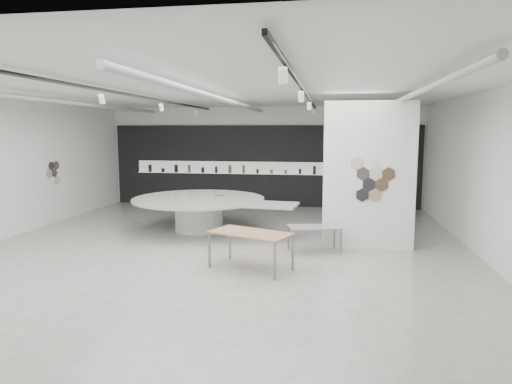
% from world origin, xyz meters
% --- Properties ---
extents(room, '(12.02, 14.02, 3.82)m').
position_xyz_m(room, '(-0.09, -0.00, 2.07)').
color(room, '#A7A69D').
rests_on(room, ground).
extents(back_wall_display, '(11.80, 0.27, 3.10)m').
position_xyz_m(back_wall_display, '(-0.08, 6.93, 1.54)').
color(back_wall_display, black).
rests_on(back_wall_display, ground).
extents(partition_column, '(2.20, 0.38, 3.60)m').
position_xyz_m(partition_column, '(3.50, 1.00, 1.80)').
color(partition_column, white).
rests_on(partition_column, ground).
extents(display_island, '(5.03, 4.17, 0.98)m').
position_xyz_m(display_island, '(-1.10, 2.18, 0.63)').
color(display_island, white).
rests_on(display_island, ground).
extents(sample_table_wood, '(1.88, 1.43, 0.79)m').
position_xyz_m(sample_table_wood, '(0.96, -1.24, 0.73)').
color(sample_table_wood, '#A87957').
rests_on(sample_table_wood, ground).
extents(sample_table_stone, '(1.34, 0.92, 0.63)m').
position_xyz_m(sample_table_stone, '(2.22, 0.34, 0.57)').
color(sample_table_stone, gray).
rests_on(sample_table_stone, ground).
extents(kitchen_counter, '(1.46, 0.58, 1.15)m').
position_xyz_m(kitchen_counter, '(3.34, 6.50, 0.42)').
color(kitchen_counter, white).
rests_on(kitchen_counter, ground).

